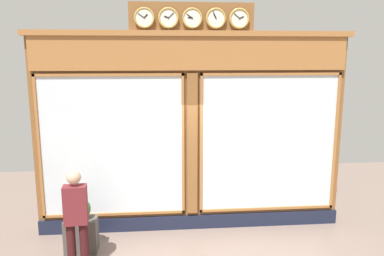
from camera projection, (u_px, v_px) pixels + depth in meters
The scene contains 4 objects.
shop_facade at pixel (191, 131), 7.45m from camera, with size 6.08×0.42×4.36m.
pedestrian at pixel (76, 217), 6.01m from camera, with size 0.38×0.25×1.69m.
planter_box at pixel (81, 235), 6.75m from camera, with size 0.56×0.36×0.61m, color #4C4742.
planter_shrub at pixel (80, 209), 6.65m from camera, with size 0.37×0.37×0.37m, color #285623.
Camera 1 is at (0.65, 7.15, 3.44)m, focal length 35.80 mm.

